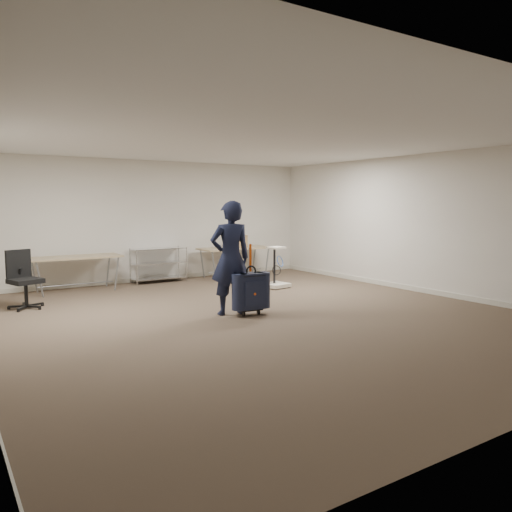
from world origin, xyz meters
TOP-DOWN VIEW (x-y plane):
  - ground at (0.00, 0.00)m, footprint 9.00×9.00m
  - room_shell at (0.00, 1.38)m, footprint 8.00×9.00m
  - folding_table_left at (-1.90, 3.95)m, footprint 1.80×0.75m
  - folding_table_right at (1.90, 3.95)m, footprint 1.80×0.75m
  - wire_shelf at (0.00, 4.20)m, footprint 1.22×0.47m
  - person at (-0.30, 0.37)m, footprint 0.74×0.56m
  - suitcase at (-0.06, 0.12)m, footprint 0.45×0.29m
  - office_chair at (-3.05, 2.73)m, footprint 0.61×0.62m
  - equipment_cart at (1.83, 2.10)m, footprint 0.54×0.54m
  - cardboard_box at (2.00, 3.95)m, footprint 0.48×0.43m

SIDE VIEW (x-z plane):
  - ground at x=0.00m, z-range 0.00..0.00m
  - room_shell at x=0.00m, z-range -4.45..4.55m
  - equipment_cart at x=1.83m, z-range -0.21..0.67m
  - office_chair at x=-3.05m, z-range -0.20..0.81m
  - suitcase at x=-0.06m, z-range -0.19..0.98m
  - wire_shelf at x=0.00m, z-range 0.04..0.84m
  - folding_table_left at x=-1.90m, z-range 0.31..1.04m
  - folding_table_right at x=1.90m, z-range 0.31..1.04m
  - cardboard_box at x=2.00m, z-range 0.73..1.03m
  - person at x=-0.30m, z-range 0.00..1.85m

